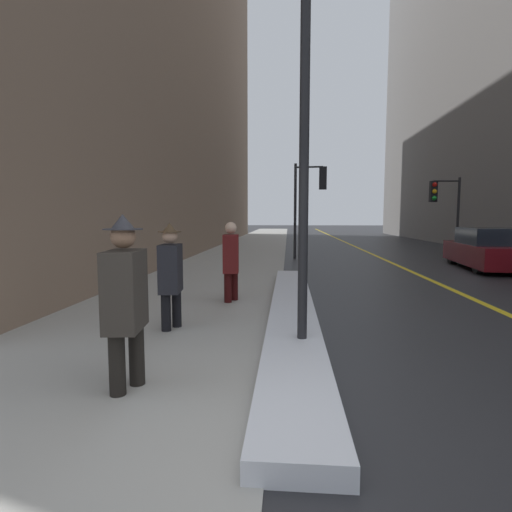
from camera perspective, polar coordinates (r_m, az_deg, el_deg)
name	(u,v)px	position (r m, az deg, el deg)	size (l,w,h in m)	color
ground_plane	(267,458)	(3.18, 1.52, -26.88)	(160.00, 160.00, 0.00)	#232326
sidewalk_slab	(240,255)	(17.89, -2.26, 0.14)	(4.00, 80.00, 0.01)	#9E9B93
road_centre_stripe	(377,256)	(18.17, 16.87, -0.02)	(0.16, 80.00, 0.00)	gold
snow_bank_curb	(292,311)	(6.99, 5.22, -7.78)	(0.74, 8.91, 0.19)	silver
building_facade_left	(161,26)	(26.01, -13.48, 29.35)	(6.00, 36.00, 24.48)	#846B56
lamp_post	(305,115)	(5.08, 6.95, 19.35)	(0.28, 0.28, 4.87)	black
traffic_light_near	(312,190)	(16.48, 8.02, 9.31)	(1.31, 0.33, 3.86)	black
traffic_light_far	(442,200)	(19.18, 25.09, 7.30)	(1.31, 0.34, 3.40)	black
pedestrian_with_shoulder_bag	(125,296)	(4.08, -18.15, -5.45)	(0.37, 0.76, 1.74)	black
pedestrian_in_glasses	(171,272)	(6.13, -12.10, -2.22)	(0.35, 0.53, 1.62)	black
pedestrian_nearside	(231,258)	(7.99, -3.60, -0.26)	(0.36, 0.55, 1.61)	#340C0C
parked_car_maroon	(491,250)	(15.20, 30.57, 0.78)	(2.26, 4.39, 1.35)	#600F14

